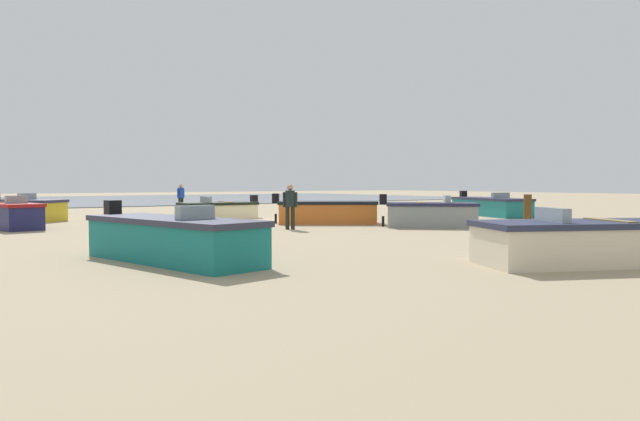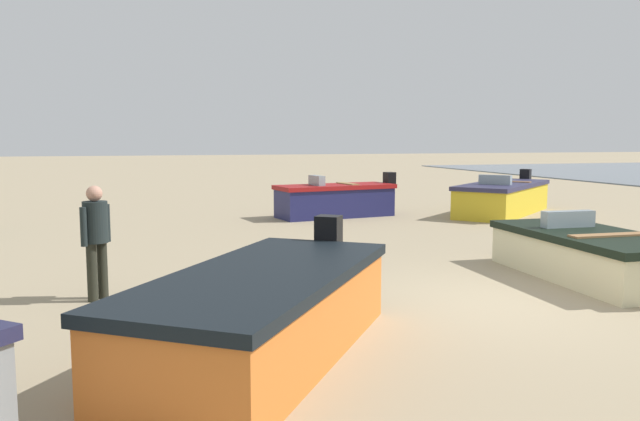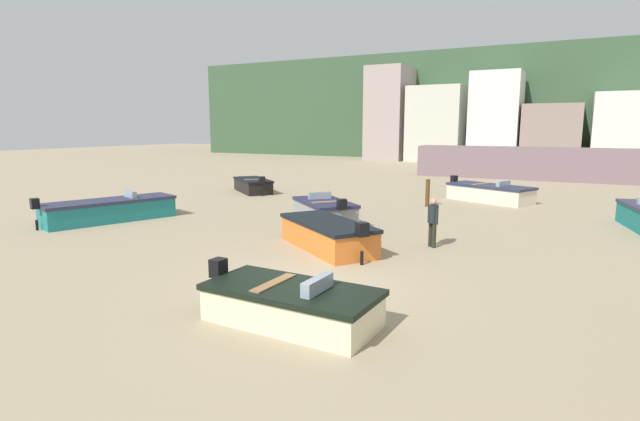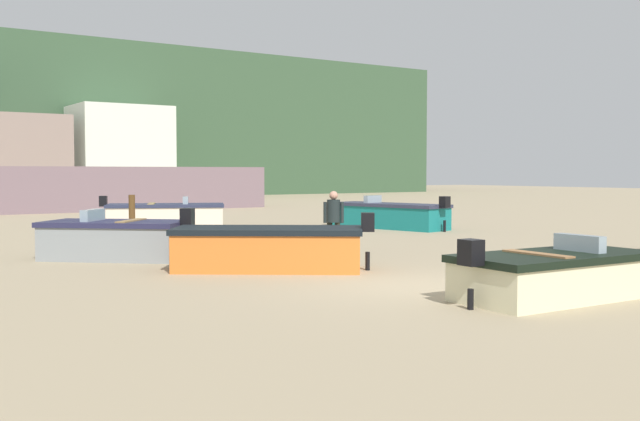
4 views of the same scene
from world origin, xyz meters
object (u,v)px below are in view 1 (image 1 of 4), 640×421
Objects in this scene: boat_grey_6 at (431,214)px; boat_cream_7 at (586,242)px; boat_orange_1 at (327,212)px; beach_walker_foreground at (290,203)px; boat_yellow_5 at (12,210)px; beach_walker_distant at (181,196)px; boat_cream_4 at (218,210)px; boat_navy_2 at (11,215)px; boat_teal_0 at (490,207)px; mooring_post_near_water at (527,219)px; boat_teal_8 at (172,239)px.

boat_grey_6 reaches higher than boat_cream_7.
beach_walker_foreground is at bearing -23.04° from boat_orange_1.
beach_walker_foreground is at bearing 82.82° from boat_yellow_5.
boat_cream_7 is at bearing 64.48° from beach_walker_distant.
boat_cream_4 is at bearing -54.45° from beach_walker_foreground.
boat_orange_1 is at bearing -106.96° from beach_walker_foreground.
boat_cream_4 is at bearing 179.91° from boat_navy_2.
boat_orange_1 is (10.23, -0.00, -0.00)m from boat_teal_0.
boat_navy_2 is 17.79m from mooring_post_near_water.
boat_teal_0 is 16.98m from beach_walker_distant.
beach_walker_foreground reaches higher than boat_teal_8.
boat_cream_4 is 0.81× the size of boat_cream_7.
boat_teal_8 is (-1.34, 12.24, -0.01)m from boat_navy_2.
boat_teal_0 is 13.31m from beach_walker_foreground.
boat_navy_2 is 2.34× the size of beach_walker_foreground.
boat_navy_2 is at bearing 49.64° from boat_cream_7.
boat_cream_4 is 10.53m from boat_grey_6.
boat_yellow_5 is at bearing -5.33° from boat_teal_0.
beach_walker_foreground is (2.43, -8.17, 0.27)m from mooring_post_near_water.
boat_cream_7 is (-7.34, 22.57, -0.02)m from boat_yellow_5.
mooring_post_near_water reaches higher than boat_cream_4.
beach_walker_foreground is (0.82, 7.62, 0.56)m from boat_cream_4.
boat_teal_8 is (9.74, 7.88, 0.01)m from boat_orange_1.
boat_teal_0 is 14.65m from mooring_post_near_water.
boat_grey_6 is at bearing -173.18° from boat_teal_8.
beach_walker_foreground is (2.95, 1.79, 0.49)m from boat_orange_1.
boat_teal_8 is (11.81, 4.05, 0.00)m from boat_grey_6.
boat_teal_0 is at bearing -130.54° from beach_walker_foreground.
boat_teal_8 is (-0.58, 17.32, -0.00)m from boat_yellow_5.
boat_orange_1 is at bearing 74.05° from beach_walker_distant.
boat_yellow_5 is at bearing -95.15° from boat_grey_6.
beach_walker_distant reaches higher than boat_cream_7.
boat_cream_4 is (2.12, -5.82, -0.07)m from boat_orange_1.
beach_walker_distant is (-0.87, -6.67, 0.56)m from boat_cream_4.
boat_teal_0 is 1.45× the size of boat_cream_4.
boat_navy_2 reaches higher than boat_yellow_5.
boat_orange_1 is 4.36m from boat_grey_6.
boat_grey_6 is 10.59m from boat_cream_7.
boat_yellow_5 is (20.55, -9.44, 0.01)m from boat_teal_0.
boat_cream_7 is at bearing 130.04° from boat_teal_8.
beach_walker_distant reaches higher than boat_yellow_5.
boat_yellow_5 is 21.74m from mooring_post_near_water.
boat_orange_1 is 6.20m from boat_cream_4.
beach_walker_distant is (11.48, -12.50, 0.49)m from boat_teal_0.
boat_grey_6 is at bearing 64.05° from boat_orange_1.
boat_cream_7 is at bearing 105.46° from boat_navy_2.
boat_cream_7 is 2.92× the size of beach_walker_distant.
boat_cream_4 is at bearing 60.88° from beach_walker_distant.
boat_cream_4 is at bearing -131.16° from boat_teal_8.
boat_navy_2 is 0.75× the size of boat_teal_8.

